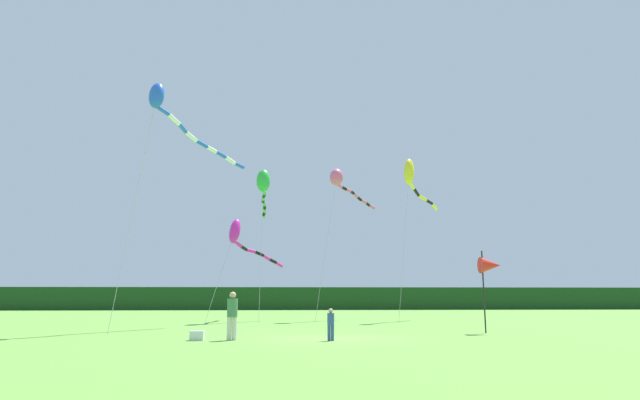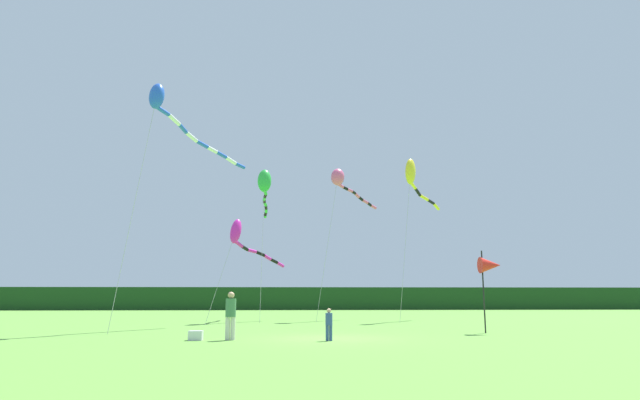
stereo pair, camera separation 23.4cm
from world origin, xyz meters
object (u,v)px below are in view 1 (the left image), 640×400
object	(u,v)px
person_adult	(232,313)
cooler_box	(197,336)
banner_flag_pole	(490,266)
kite_yellow	(412,177)
kite_rainbow	(340,181)
kite_magenta	(241,237)
kite_green	(263,185)
person_child	(331,323)
kite_blue	(172,112)

from	to	relation	value
person_adult	cooler_box	xyz separation A→B (m)	(-1.19, 0.02, -0.77)
banner_flag_pole	kite_yellow	size ratio (longest dim) A/B	0.33
kite_rainbow	kite_magenta	bearing A→B (deg)	-153.65
kite_rainbow	kite_green	bearing A→B (deg)	-167.45
kite_green	kite_rainbow	world-z (taller)	kite_rainbow
person_child	cooler_box	world-z (taller)	person_child
kite_blue	kite_yellow	distance (m)	16.38
person_adult	banner_flag_pole	bearing A→B (deg)	16.76
kite_magenta	kite_rainbow	xyz separation A→B (m)	(6.30, 3.12, 4.24)
person_child	kite_green	size ratio (longest dim) A/B	0.11
kite_magenta	kite_rainbow	bearing A→B (deg)	26.35
cooler_box	kite_yellow	size ratio (longest dim) A/B	0.05
kite_magenta	kite_yellow	world-z (taller)	kite_yellow
person_child	kite_rainbow	world-z (taller)	kite_rainbow
cooler_box	banner_flag_pole	size ratio (longest dim) A/B	0.14
kite_blue	kite_green	xyz separation A→B (m)	(4.16, 9.03, -1.73)
person_adult	kite_blue	xyz separation A→B (m)	(-3.72, 6.11, 9.45)
cooler_box	kite_yellow	bearing A→B (deg)	52.51
kite_green	kite_rainbow	distance (m)	5.26
person_child	kite_green	xyz separation A→B (m)	(-2.99, 15.65, 8.05)
cooler_box	kite_blue	xyz separation A→B (m)	(-2.52, 6.09, 10.22)
person_adult	banner_flag_pole	xyz separation A→B (m)	(10.62, 3.20, 1.86)
cooler_box	banner_flag_pole	world-z (taller)	banner_flag_pole
person_adult	cooler_box	world-z (taller)	person_adult
kite_magenta	kite_yellow	bearing A→B (deg)	8.49
cooler_box	kite_green	world-z (taller)	kite_green
kite_magenta	person_child	bearing A→B (deg)	-72.92
person_adult	person_child	distance (m)	3.49
person_child	kite_blue	distance (m)	13.80
banner_flag_pole	kite_rainbow	distance (m)	15.45
person_adult	kite_blue	world-z (taller)	kite_blue
kite_blue	kite_green	size ratio (longest dim) A/B	1.19
kite_rainbow	kite_yellow	xyz separation A→B (m)	(4.59, -1.50, 0.01)
cooler_box	kite_rainbow	bearing A→B (deg)	67.49
person_child	kite_rainbow	distance (m)	19.00
banner_flag_pole	kite_green	size ratio (longest dim) A/B	0.36
kite_magenta	banner_flag_pole	bearing A→B (deg)	-41.18
kite_green	person_adult	bearing A→B (deg)	-91.67
person_child	kite_magenta	size ratio (longest dim) A/B	0.18
person_child	kite_green	bearing A→B (deg)	100.83
kite_yellow	kite_magenta	bearing A→B (deg)	-171.51
kite_green	kite_rainbow	size ratio (longest dim) A/B	0.96
kite_rainbow	kite_yellow	world-z (taller)	kite_yellow
kite_magenta	kite_rainbow	world-z (taller)	kite_rainbow
banner_flag_pole	kite_blue	world-z (taller)	kite_blue
person_adult	person_child	xyz separation A→B (m)	(3.44, -0.51, -0.32)
cooler_box	banner_flag_pole	xyz separation A→B (m)	(11.82, 3.17, 2.63)
person_adult	kite_rainbow	world-z (taller)	kite_rainbow
kite_rainbow	person_adult	bearing A→B (deg)	-108.80
kite_blue	kite_yellow	bearing A→B (deg)	32.06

